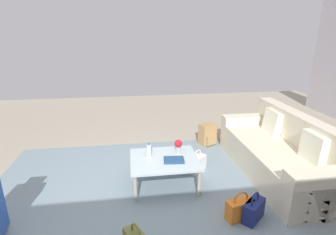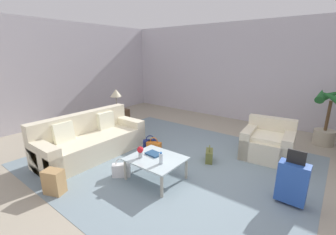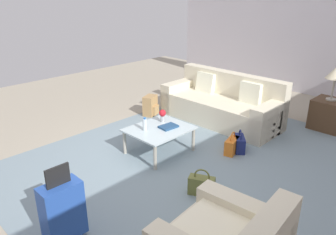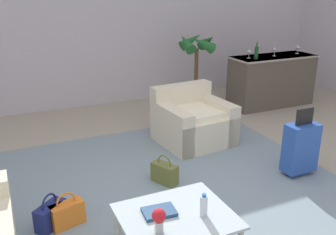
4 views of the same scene
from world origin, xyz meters
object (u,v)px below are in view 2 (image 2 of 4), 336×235
object	(u,v)px
handbag_orange	(154,147)
handbag_white	(121,170)
water_bottle	(161,158)
armchair	(268,144)
coffee_table	(156,161)
suitcase_blue	(292,182)
coffee_table_book	(154,154)
flower_vase	(140,151)
table_lamp	(116,94)
potted_palm	(328,117)
couch	(90,141)
handbag_navy	(150,145)
side_table	(118,118)
handbag_olive	(209,155)
backpack_tan	(54,182)

from	to	relation	value
handbag_orange	handbag_white	xyz separation A→B (m)	(0.22, -1.14, 0.00)
water_bottle	armchair	bearing A→B (deg)	64.23
coffee_table	suitcase_blue	xyz separation A→B (m)	(2.00, 0.70, 0.00)
coffee_table_book	flower_vase	xyz separation A→B (m)	(-0.10, -0.23, 0.11)
coffee_table	flower_vase	bearing A→B (deg)	-145.71
table_lamp	potted_palm	bearing A→B (deg)	23.75
table_lamp	suitcase_blue	world-z (taller)	table_lamp
couch	table_lamp	size ratio (longest dim) A/B	3.76
water_bottle	handbag_navy	distance (m)	1.52
side_table	table_lamp	world-z (taller)	table_lamp
suitcase_blue	handbag_olive	world-z (taller)	suitcase_blue
side_table	handbag_navy	bearing A→B (deg)	-18.69
handbag_olive	handbag_white	bearing A→B (deg)	-122.97
flower_vase	handbag_olive	world-z (taller)	flower_vase
water_bottle	potted_palm	xyz separation A→B (m)	(2.00, 3.80, 0.18)
handbag_navy	backpack_tan	world-z (taller)	backpack_tan
table_lamp	handbag_orange	bearing A→B (deg)	-18.46
handbag_white	handbag_navy	world-z (taller)	same
couch	flower_vase	size ratio (longest dim) A/B	11.13
coffee_table_book	backpack_tan	size ratio (longest dim) A/B	0.68
couch	water_bottle	distance (m)	2.01
side_table	handbag_navy	xyz separation A→B (m)	(1.89, -0.64, -0.14)
armchair	handbag_white	distance (m)	3.10
armchair	handbag_orange	distance (m)	2.47
table_lamp	suitcase_blue	size ratio (longest dim) A/B	0.71
coffee_table	backpack_tan	xyz separation A→B (m)	(-1.00, -1.29, -0.16)
handbag_olive	side_table	bearing A→B (deg)	174.38
water_bottle	backpack_tan	bearing A→B (deg)	-135.32
couch	suitcase_blue	world-z (taller)	couch
flower_vase	handbag_orange	world-z (taller)	flower_vase
side_table	table_lamp	distance (m)	0.75
couch	handbag_orange	xyz separation A→B (m)	(1.03, 0.92, -0.18)
handbag_olive	handbag_navy	bearing A→B (deg)	-166.49
armchair	water_bottle	size ratio (longest dim) A/B	5.11
flower_vase	handbag_white	distance (m)	0.55
backpack_tan	potted_palm	distance (m)	5.95
table_lamp	couch	bearing A→B (deg)	-57.94
armchair	handbag_orange	size ratio (longest dim) A/B	2.91
coffee_table_book	table_lamp	bearing A→B (deg)	157.45
handbag_orange	side_table	bearing A→B (deg)	161.54
couch	armchair	distance (m)	3.83
flower_vase	couch	bearing A→B (deg)	178.18
handbag_orange	backpack_tan	world-z (taller)	backpack_tan
handbag_white	backpack_tan	bearing A→B (deg)	-114.89
backpack_tan	couch	bearing A→B (deg)	123.70
handbag_white	backpack_tan	world-z (taller)	backpack_tan
coffee_table	coffee_table_book	xyz separation A→B (m)	(-0.12, 0.08, 0.06)
couch	flower_vase	xyz separation A→B (m)	(1.58, -0.05, 0.22)
coffee_table	coffee_table_book	distance (m)	0.16
water_bottle	table_lamp	world-z (taller)	table_lamp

